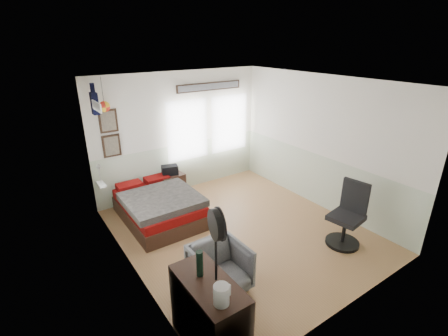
{
  "coord_description": "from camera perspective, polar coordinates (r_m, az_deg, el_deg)",
  "views": [
    {
      "loc": [
        -3.16,
        -4.07,
        3.33
      ],
      "look_at": [
        -0.1,
        0.4,
        1.15
      ],
      "focal_mm": 26.0,
      "sensor_mm": 36.0,
      "label": 1
    }
  ],
  "objects": [
    {
      "name": "ground_plane",
      "position": [
        6.14,
        2.93,
        -11.01
      ],
      "size": [
        4.0,
        4.5,
        0.01
      ],
      "primitive_type": "cube",
      "color": "#A06D44"
    },
    {
      "name": "wall_decor",
      "position": [
        6.49,
        -15.52,
        10.2
      ],
      "size": [
        3.55,
        1.32,
        1.44
      ],
      "color": "#352114",
      "rests_on": "room_shell"
    },
    {
      "name": "black_bag",
      "position": [
        7.18,
        -9.51,
        -0.35
      ],
      "size": [
        0.39,
        0.3,
        0.2
      ],
      "primitive_type": "cube",
      "rotation": [
        0.0,
        0.0,
        -0.26
      ],
      "color": "black",
      "rests_on": "nightstand"
    },
    {
      "name": "room_shell",
      "position": [
        5.53,
        1.44,
        3.81
      ],
      "size": [
        4.02,
        4.52,
        2.71
      ],
      "color": "silver",
      "rests_on": "ground_plane"
    },
    {
      "name": "nightstand",
      "position": [
        7.32,
        -9.33,
        -3.06
      ],
      "size": [
        0.59,
        0.5,
        0.55
      ],
      "primitive_type": "cube",
      "rotation": [
        0.0,
        0.0,
        0.11
      ],
      "color": "#311D15",
      "rests_on": "ground_plane"
    },
    {
      "name": "bottle",
      "position": [
        3.68,
        -4.3,
        -16.4
      ],
      "size": [
        0.08,
        0.08,
        0.31
      ],
      "primitive_type": "cylinder",
      "color": "black",
      "rests_on": "dresser"
    },
    {
      "name": "bed",
      "position": [
        6.47,
        -11.4,
        -6.66
      ],
      "size": [
        1.33,
        1.81,
        0.58
      ],
      "rotation": [
        0.0,
        0.0,
        -0.0
      ],
      "color": "#311D15",
      "rests_on": "ground_plane"
    },
    {
      "name": "task_chair",
      "position": [
        5.96,
        20.87,
        -8.46
      ],
      "size": [
        0.57,
        0.57,
        1.13
      ],
      "rotation": [
        0.0,
        0.0,
        0.16
      ],
      "color": "black",
      "rests_on": "ground_plane"
    },
    {
      "name": "dresser",
      "position": [
        4.0,
        -2.61,
        -24.27
      ],
      "size": [
        0.48,
        1.0,
        0.9
      ],
      "primitive_type": "cube",
      "color": "#311D15",
      "rests_on": "ground_plane"
    },
    {
      "name": "stand_fan",
      "position": [
        3.32,
        -1.32,
        -10.09
      ],
      "size": [
        0.17,
        0.35,
        0.87
      ],
      "rotation": [
        0.0,
        0.0,
        -0.24
      ],
      "color": "black",
      "rests_on": "dresser"
    },
    {
      "name": "kettle",
      "position": [
        3.39,
        -0.45,
        -21.4
      ],
      "size": [
        0.19,
        0.16,
        0.21
      ],
      "rotation": [
        0.0,
        0.0,
        -0.23
      ],
      "color": "silver",
      "rests_on": "dresser"
    },
    {
      "name": "armchair",
      "position": [
        4.75,
        -0.73,
        -17.18
      ],
      "size": [
        0.73,
        0.75,
        0.68
      ],
      "primitive_type": "imported",
      "rotation": [
        0.0,
        0.0,
        0.01
      ],
      "color": "gray",
      "rests_on": "ground_plane"
    }
  ]
}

